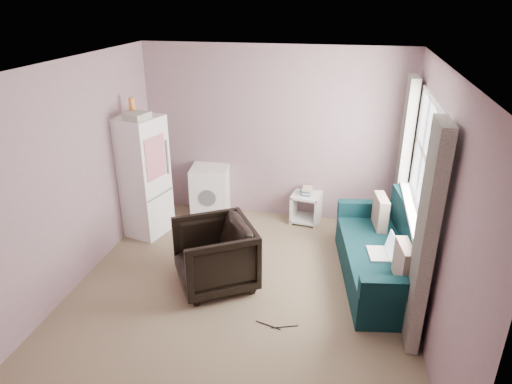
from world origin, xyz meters
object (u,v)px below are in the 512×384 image
Objects in this scene: armchair at (214,252)px; side_table at (306,206)px; washing_machine at (211,190)px; fridge at (142,176)px; sofa at (389,257)px.

armchair is 2.00m from side_table.
washing_machine is (-0.58, 1.76, -0.03)m from armchair.
washing_machine is at bearing 58.20° from fridge.
fridge reaches higher than sofa.
armchair is at bearing -78.82° from washing_machine.
fridge is 3.45× the size of side_table.
fridge reaches higher than side_table.
side_table is at bearing 123.40° from armchair.
armchair is 1.11× the size of washing_machine.
sofa is at bearing 4.45° from fridge.
sofa reaches higher than armchair.
armchair is 0.45× the size of fridge.
fridge is (-1.32, 1.06, 0.42)m from armchair.
washing_machine is 2.84m from sofa.
washing_machine is 1.40× the size of side_table.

